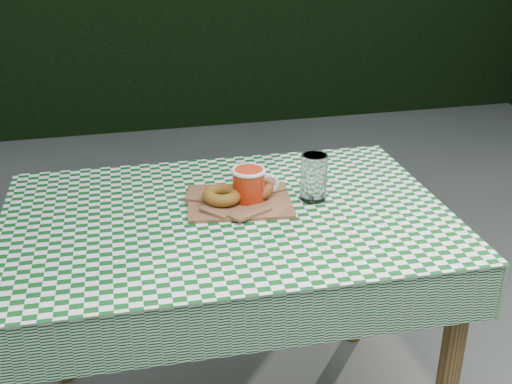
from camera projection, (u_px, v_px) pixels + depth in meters
table at (230, 328)px, 1.90m from camera, size 1.20×0.81×0.75m
tablecloth at (227, 214)px, 1.74m from camera, size 1.22×0.83×0.01m
paper_bag at (239, 200)px, 1.79m from camera, size 0.32×0.27×0.02m
bagel_front at (222, 195)px, 1.77m from camera, size 0.14×0.14×0.03m
bagel_back at (255, 188)px, 1.81m from camera, size 0.15×0.15×0.03m
coffee_mug at (249, 186)px, 1.78m from camera, size 0.18×0.18×0.10m
drinking_glass at (314, 177)px, 1.79m from camera, size 0.10×0.10×0.13m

